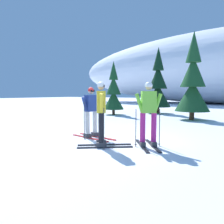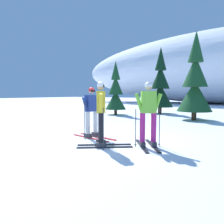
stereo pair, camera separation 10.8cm
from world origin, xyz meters
TOP-DOWN VIEW (x-y plane):
  - ground_plane at (0.00, 0.00)m, footprint 120.00×120.00m
  - skier_yellow_jacket at (0.51, -0.82)m, footprint 1.47×1.28m
  - skier_navy_jacket at (-0.55, 0.04)m, footprint 1.79×0.81m
  - skier_lime_jacket at (1.62, -0.12)m, footprint 1.29×1.50m
  - pine_tree_far_left at (-4.33, 7.23)m, footprint 1.45×1.45m
  - pine_tree_center_left at (-2.09, 9.84)m, footprint 1.89×1.89m
  - pine_tree_center at (1.07, 7.09)m, footprint 1.91×1.91m

SIDE VIEW (x-z plane):
  - ground_plane at x=0.00m, z-range 0.00..0.00m
  - skier_navy_jacket at x=-0.55m, z-range 0.04..1.75m
  - skier_lime_jacket at x=1.62m, z-range 0.05..1.88m
  - skier_yellow_jacket at x=0.51m, z-range 0.05..1.88m
  - pine_tree_far_left at x=-4.33m, z-range -0.31..3.45m
  - pine_tree_center_left at x=-2.09m, z-range -0.40..4.50m
  - pine_tree_center at x=1.07m, z-range -0.40..4.54m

